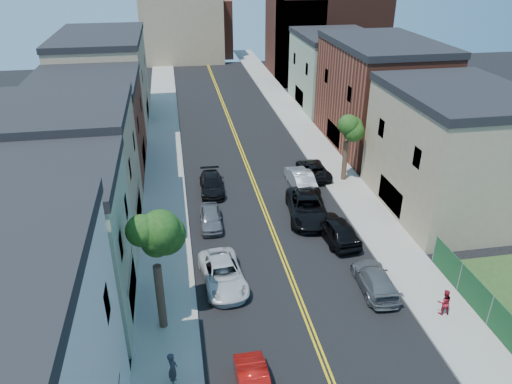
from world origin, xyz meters
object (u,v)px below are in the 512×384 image
black_car_left (212,184)px  black_suv_lane (307,207)px  white_pickup (223,274)px  silver_car_right (300,178)px  dark_car_right_far (313,169)px  pedestrian_left (173,369)px  grey_car_left (211,218)px  black_car_right (336,229)px  grey_car_right (375,280)px  pedestrian_right (444,302)px

black_car_left → black_suv_lane: bearing=-38.0°
white_pickup → silver_car_right: (8.06, 12.22, 0.08)m
black_suv_lane → silver_car_right: bearing=88.7°
dark_car_right_far → pedestrian_left: (-12.92, -21.35, 0.38)m
grey_car_left → black_car_right: size_ratio=0.79×
black_car_right → black_suv_lane: black_car_right is taller
black_suv_lane → pedestrian_left: size_ratio=3.37×
grey_car_left → pedestrian_left: 14.62m
grey_car_right → pedestrian_left: (-12.13, -5.17, 0.38)m
grey_car_right → black_suv_lane: 9.25m
grey_car_left → grey_car_right: 12.87m
silver_car_right → pedestrian_right: bearing=101.4°
silver_car_right → pedestrian_left: pedestrian_left is taller
grey_car_left → black_car_left: black_car_left is taller
grey_car_right → black_suv_lane: size_ratio=0.76×
black_car_right → grey_car_right: bearing=89.1°
grey_car_left → silver_car_right: (8.17, 5.16, 0.13)m
grey_car_left → pedestrian_right: 16.94m
dark_car_right_far → black_car_right: bearing=81.3°
pedestrian_left → pedestrian_right: bearing=-85.5°
pedestrian_left → grey_car_left: bearing=-16.2°
white_pickup → black_car_right: (8.44, 3.68, 0.13)m
white_pickup → black_car_left: size_ratio=1.11×
black_car_left → black_suv_lane: size_ratio=0.76×
pedestrian_right → pedestrian_left: bearing=15.2°
grey_car_right → pedestrian_left: pedestrian_left is taller
silver_car_right → dark_car_right_far: 2.56m
grey_car_right → black_suv_lane: bearing=-76.0°
black_suv_lane → pedestrian_left: (-10.42, -14.26, 0.21)m
pedestrian_right → dark_car_right_far: bearing=-77.2°
dark_car_right_far → pedestrian_right: bearing=94.7°
grey_car_right → black_car_right: size_ratio=0.93×
white_pickup → black_suv_lane: black_suv_lane is taller
white_pickup → black_car_left: (0.46, 12.60, -0.04)m
black_car_left → silver_car_right: (7.60, -0.39, 0.12)m
black_car_right → silver_car_right: size_ratio=1.03×
dark_car_right_far → white_pickup: bearing=53.8°
pedestrian_left → white_pickup: bearing=-27.8°
grey_car_right → grey_car_left: bearing=-41.7°
black_car_right → dark_car_right_far: black_car_right is taller
white_pickup → grey_car_right: bearing=-18.1°
dark_car_right_far → pedestrian_left: pedestrian_left is taller
white_pickup → black_suv_lane: bearing=39.0°
black_car_left → white_pickup: bearing=-90.8°
grey_car_left → black_car_left: (0.57, 5.55, 0.00)m
white_pickup → grey_car_left: (-0.11, 7.06, -0.05)m
black_car_right → dark_car_right_far: size_ratio=1.03×
black_car_left → pedestrian_right: 20.92m
black_car_right → black_car_left: bearing=-54.3°
grey_car_right → black_suv_lane: black_suv_lane is taller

